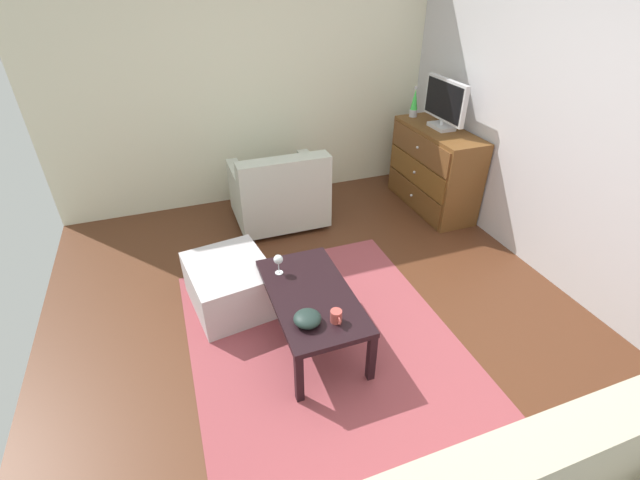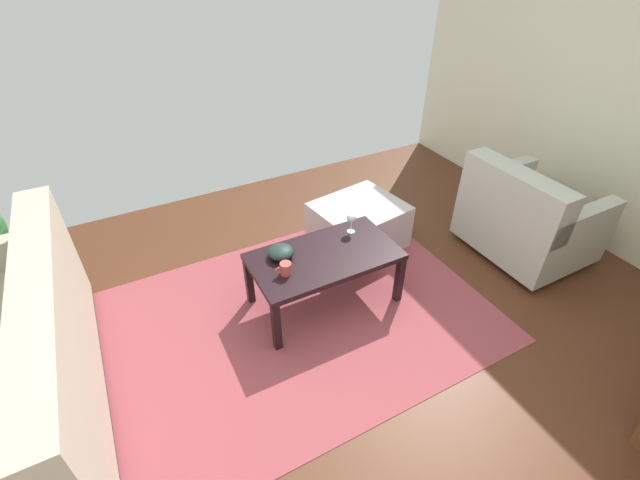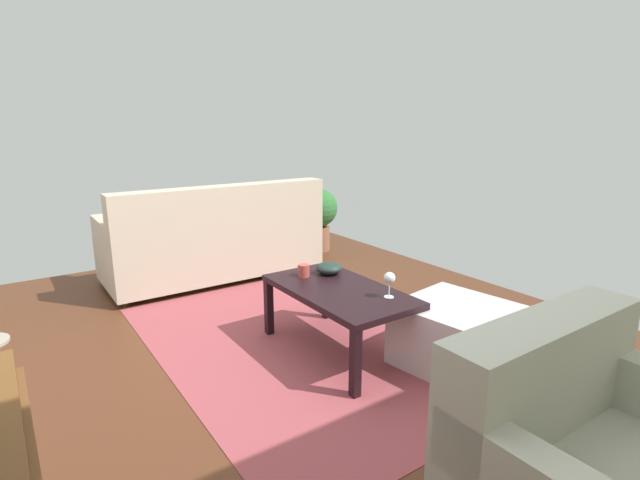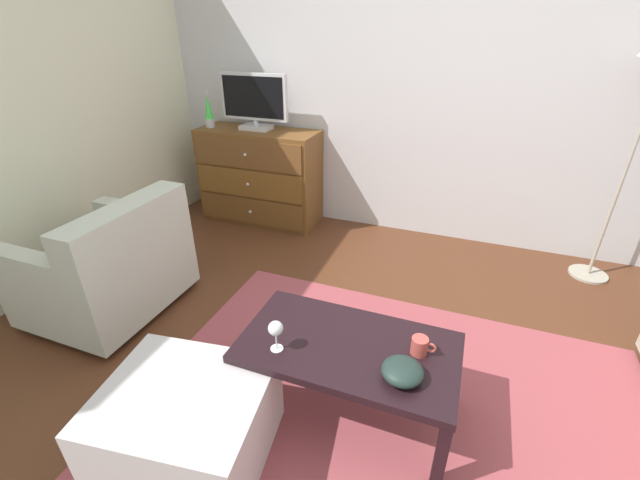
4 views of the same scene
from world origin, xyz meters
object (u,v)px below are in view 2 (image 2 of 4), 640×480
(bowl_decorative, at_px, (281,252))
(couch_large, at_px, (15,376))
(armchair, at_px, (527,218))
(ottoman, at_px, (358,225))
(wine_glass, at_px, (352,219))
(mug, at_px, (285,269))
(coffee_table, at_px, (324,260))

(bowl_decorative, height_order, couch_large, couch_large)
(armchair, bearing_deg, ottoman, -32.48)
(wine_glass, relative_size, armchair, 0.17)
(armchair, bearing_deg, bowl_decorative, -10.28)
(mug, bearing_deg, wine_glass, -161.59)
(ottoman, bearing_deg, coffee_table, 39.24)
(coffee_table, bearing_deg, mug, 10.62)
(bowl_decorative, height_order, armchair, armchair)
(bowl_decorative, relative_size, ottoman, 0.26)
(mug, xyz_separation_m, couch_large, (1.56, -0.01, -0.12))
(couch_large, relative_size, ottoman, 2.81)
(couch_large, bearing_deg, wine_glass, -174.80)
(ottoman, bearing_deg, couch_large, 12.23)
(coffee_table, bearing_deg, ottoman, -140.76)
(coffee_table, height_order, bowl_decorative, bowl_decorative)
(coffee_table, distance_m, ottoman, 0.79)
(wine_glass, relative_size, mug, 1.38)
(coffee_table, bearing_deg, armchair, 171.91)
(wine_glass, height_order, couch_large, couch_large)
(mug, relative_size, couch_large, 0.06)
(coffee_table, height_order, armchair, armchair)
(bowl_decorative, xyz_separation_m, ottoman, (-0.87, -0.37, -0.28))
(wine_glass, bearing_deg, coffee_table, 25.97)
(couch_large, bearing_deg, bowl_decorative, -173.98)
(couch_large, bearing_deg, ottoman, -167.77)
(armchair, bearing_deg, coffee_table, -8.09)
(armchair, bearing_deg, couch_large, -3.10)
(couch_large, distance_m, ottoman, 2.54)
(mug, bearing_deg, coffee_table, -169.38)
(wine_glass, xyz_separation_m, bowl_decorative, (0.58, 0.03, -0.08))
(bowl_decorative, bearing_deg, mug, 75.30)
(ottoman, bearing_deg, wine_glass, 49.19)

